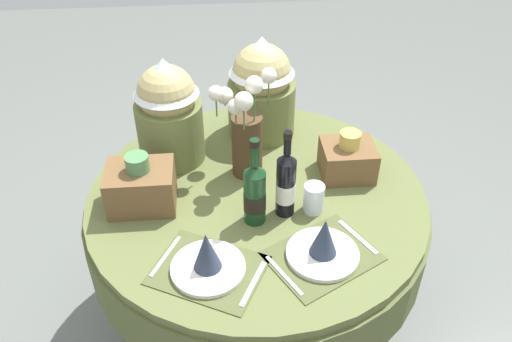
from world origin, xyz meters
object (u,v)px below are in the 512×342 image
Objects in this scene: tumbler_near_left at (314,198)px; wine_bottle_right at (255,193)px; place_setting_left at (207,260)px; gift_tub_back_centre at (262,84)px; flower_vase at (245,131)px; woven_basket_side_left at (141,186)px; dining_table at (257,221)px; wine_bottle_left at (286,184)px; place_setting_right at (323,246)px; woven_basket_side_right at (348,158)px; gift_tub_back_left at (168,107)px.

wine_bottle_right is at bearing -171.58° from tumbler_near_left.
gift_tub_back_centre reaches higher than place_setting_left.
flower_vase reaches higher than woven_basket_side_left.
wine_bottle_right is 0.78× the size of gift_tub_back_centre.
gift_tub_back_centre is at bearing 82.20° from dining_table.
wine_bottle_left reaches higher than place_setting_left.
flower_vase is 0.43m from woven_basket_side_left.
dining_table is at bearing 118.50° from place_setting_right.
wine_bottle_left is at bearing -10.05° from woven_basket_side_left.
woven_basket_side_right is (0.30, -0.33, -0.16)m from gift_tub_back_centre.
gift_tub_back_centre reaches higher than woven_basket_side_left.
place_setting_left is 0.55m from flower_vase.
wine_bottle_right is 0.23m from tumbler_near_left.
place_setting_right is (0.37, 0.03, 0.00)m from place_setting_left.
woven_basket_side_right is (0.68, -0.17, -0.16)m from gift_tub_back_left.
woven_basket_side_left is at bearing 171.69° from tumbler_near_left.
gift_tub_back_left is at bearing -157.37° from gift_tub_back_centre.
place_setting_left is at bearing -140.01° from woven_basket_side_right.
gift_tub_back_centre reaches higher than wine_bottle_right.
wine_bottle_left is 1.44× the size of woven_basket_side_left.
gift_tub_back_centre is at bearing 22.63° from gift_tub_back_left.
woven_basket_side_right reaches higher than tumbler_near_left.
gift_tub_back_left is 0.34m from woven_basket_side_left.
gift_tub_back_centre is (0.06, 0.42, 0.38)m from dining_table.
woven_basket_side_left is (-0.61, 0.09, 0.03)m from tumbler_near_left.
flower_vase is 0.30m from gift_tub_back_centre.
flower_vase is 2.15× the size of woven_basket_side_right.
woven_basket_side_right reaches higher than place_setting_right.
tumbler_near_left is (0.22, -0.25, -0.14)m from flower_vase.
gift_tub_back_left is at bearing 129.90° from place_setting_right.
gift_tub_back_left reaches higher than place_setting_left.
wine_bottle_right is at bearing -97.80° from gift_tub_back_centre.
gift_tub_back_centre is (-0.13, 0.76, 0.19)m from place_setting_right.
place_setting_left is (-0.19, -0.37, 0.19)m from dining_table.
woven_basket_side_left is (-0.39, -0.16, -0.11)m from flower_vase.
dining_table is at bearing -97.80° from gift_tub_back_centre.
place_setting_right is 0.47m from woven_basket_side_right.
dining_table is at bearing 82.19° from wine_bottle_right.
place_setting_right is 0.96× the size of gift_tub_back_left.
place_setting_left is 0.46m from tumbler_near_left.
gift_tub_back_left reaches higher than flower_vase.
gift_tub_back_left is 0.72m from woven_basket_side_right.
dining_table is 2.95× the size of gift_tub_back_centre.
flower_vase reaches higher than place_setting_left.
woven_basket_side_left is at bearing 169.95° from wine_bottle_left.
woven_basket_side_left is (-0.23, 0.35, 0.04)m from place_setting_left.
place_setting_right is 3.81× the size of tumbler_near_left.
tumbler_near_left is at bearing -30.27° from dining_table.
wine_bottle_right is 0.52m from gift_tub_back_left.
dining_table is 3.08× the size of place_setting_left.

